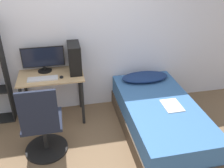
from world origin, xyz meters
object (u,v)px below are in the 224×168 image
Objects in this scene: bed at (159,119)px; keyboard at (43,79)px; monitor at (43,58)px; office_chair at (43,129)px; pc_tower at (74,58)px.

bed is 4.58× the size of keyboard.
monitor is at bearing 84.89° from keyboard.
office_chair is 1.70× the size of monitor.
keyboard is at bearing 87.94° from office_chair.
monitor is at bearing 87.05° from office_chair.
office_chair is 1.09m from monitor.
keyboard is (-0.02, -0.27, -0.20)m from monitor.
pc_tower is (0.45, -0.10, 0.01)m from monitor.
bed is 1.74m from keyboard.
office_chair is at bearing -92.06° from keyboard.
office_chair is 0.54× the size of bed.
office_chair is 2.48× the size of keyboard.
monitor is 1.46× the size of keyboard.
pc_tower is (0.50, 0.83, 0.57)m from office_chair.
keyboard is (-1.56, 0.58, 0.52)m from bed.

